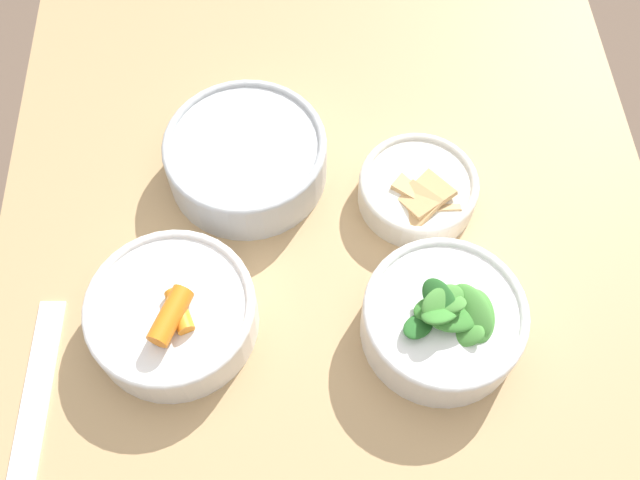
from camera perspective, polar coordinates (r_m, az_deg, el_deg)
name	(u,v)px	position (r m, az deg, el deg)	size (l,w,h in m)	color
ground_plane	(327,432)	(1.49, 0.58, -15.13)	(10.00, 10.00, 0.00)	brown
dining_table	(331,319)	(0.91, 0.92, -6.36)	(1.07, 0.77, 0.73)	tan
bowl_carrots	(172,313)	(0.76, -11.77, -5.72)	(0.18, 0.18, 0.07)	white
bowl_greens	(444,319)	(0.75, 9.88, -6.23)	(0.17, 0.17, 0.09)	white
bowl_beans_hotdog	(246,159)	(0.84, -5.91, 6.48)	(0.19, 0.19, 0.06)	silver
bowl_cookies	(418,189)	(0.83, 7.86, 4.06)	(0.14, 0.14, 0.05)	silver
ruler	(31,425)	(0.79, -22.11, -13.52)	(0.27, 0.04, 0.00)	silver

